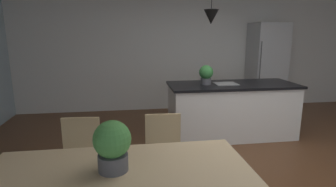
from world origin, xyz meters
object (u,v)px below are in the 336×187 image
at_px(chair_far_left, 79,159).
at_px(potted_plant_on_island, 206,74).
at_px(kitchen_island, 232,109).
at_px(vase_on_dining_table, 117,156).
at_px(refrigerator, 266,67).
at_px(potted_plant_on_table, 112,145).
at_px(dining_table, 119,180).
at_px(chair_far_right, 164,154).

distance_m(chair_far_left, potted_plant_on_island, 2.42).
height_order(chair_far_left, kitchen_island, kitchen_island).
relative_size(kitchen_island, vase_on_dining_table, 10.66).
bearing_deg(refrigerator, vase_on_dining_table, -129.48).
xyz_separation_m(potted_plant_on_island, vase_on_dining_table, (-1.34, -2.34, -0.22)).
distance_m(potted_plant_on_island, potted_plant_on_table, 2.73).
bearing_deg(dining_table, refrigerator, 51.00).
relative_size(refrigerator, potted_plant_on_island, 6.19).
xyz_separation_m(dining_table, vase_on_dining_table, (-0.01, 0.05, 0.17)).
relative_size(potted_plant_on_table, vase_on_dining_table, 1.87).
relative_size(refrigerator, vase_on_dining_table, 9.85).
xyz_separation_m(kitchen_island, vase_on_dining_table, (-1.80, -2.34, 0.39)).
bearing_deg(vase_on_dining_table, potted_plant_on_table, -135.33).
height_order(chair_far_right, vase_on_dining_table, vase_on_dining_table).
relative_size(chair_far_right, vase_on_dining_table, 4.42).
relative_size(chair_far_left, potted_plant_on_table, 2.37).
bearing_deg(potted_plant_on_island, refrigerator, 39.44).
relative_size(potted_plant_on_island, potted_plant_on_table, 0.85).
bearing_deg(kitchen_island, dining_table, -126.67).
xyz_separation_m(kitchen_island, refrigerator, (1.39, 1.52, 0.51)).
bearing_deg(kitchen_island, chair_far_left, -144.68).
bearing_deg(chair_far_left, chair_far_right, 0.01).
distance_m(dining_table, vase_on_dining_table, 0.17).
height_order(kitchen_island, vase_on_dining_table, vase_on_dining_table).
bearing_deg(kitchen_island, potted_plant_on_table, -127.56).
bearing_deg(refrigerator, kitchen_island, -132.39).
xyz_separation_m(dining_table, potted_plant_on_table, (-0.04, 0.03, 0.26)).
height_order(dining_table, vase_on_dining_table, vase_on_dining_table).
bearing_deg(kitchen_island, refrigerator, 47.61).
distance_m(dining_table, kitchen_island, 2.99).
height_order(potted_plant_on_island, vase_on_dining_table, potted_plant_on_island).
height_order(dining_table, chair_far_left, chair_far_left).
height_order(refrigerator, vase_on_dining_table, refrigerator).
xyz_separation_m(chair_far_left, potted_plant_on_table, (0.39, -0.80, 0.47)).
bearing_deg(kitchen_island, chair_far_right, -130.87).
xyz_separation_m(chair_far_right, kitchen_island, (1.35, 1.56, -0.01)).
xyz_separation_m(kitchen_island, potted_plant_on_table, (-1.82, -2.37, 0.49)).
height_order(dining_table, potted_plant_on_table, potted_plant_on_table).
bearing_deg(chair_far_right, dining_table, -117.37).
relative_size(kitchen_island, refrigerator, 1.08).
bearing_deg(dining_table, vase_on_dining_table, 105.06).
distance_m(chair_far_left, potted_plant_on_table, 1.01).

